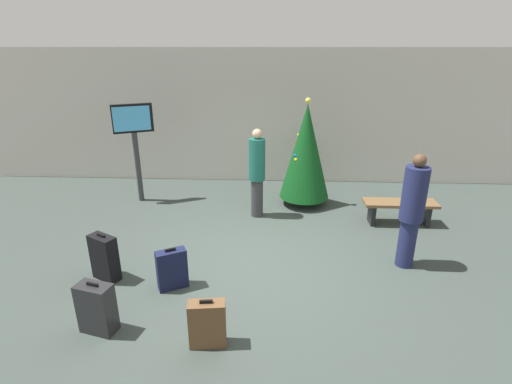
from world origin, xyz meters
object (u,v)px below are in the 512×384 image
Objects in this scene: holiday_tree at (306,152)px; traveller_1 at (412,209)px; flight_info_kiosk at (134,135)px; suitcase_3 at (207,324)px; traveller_0 at (257,171)px; suitcase_2 at (105,258)px; waiting_bench at (400,207)px; suitcase_0 at (97,308)px; suitcase_1 at (172,269)px.

holiday_tree is 2.95m from traveller_1.
flight_info_kiosk is 5.24m from suitcase_3.
traveller_0 reaches higher than suitcase_2.
traveller_1 is 3.59m from suitcase_3.
traveller_1 is 2.47× the size of suitcase_2.
flight_info_kiosk is 1.55× the size of waiting_bench.
suitcase_1 is (0.70, 0.96, -0.03)m from suitcase_0.
holiday_tree is 1.28× the size of traveller_0.
suitcase_0 is at bearing 172.90° from suitcase_3.
holiday_tree is 1.66× the size of waiting_bench.
suitcase_2 is at bearing -135.75° from holiday_tree.
holiday_tree is 1.26× the size of traveller_1.
suitcase_2 is at bearing -131.95° from traveller_0.
waiting_bench is at bearing 47.02° from suitcase_3.
holiday_tree reaches higher than suitcase_1.
flight_info_kiosk reaches higher than waiting_bench.
holiday_tree is at bearing 57.15° from suitcase_1.
suitcase_0 reaches higher than suitcase_1.
holiday_tree reaches higher than waiting_bench.
suitcase_1 is (1.61, -3.38, -1.24)m from flight_info_kiosk.
traveller_1 is 2.89× the size of suitcase_1.
suitcase_0 is (-2.86, -4.31, -0.89)m from holiday_tree.
traveller_0 is 3.38m from suitcase_2.
traveller_0 reaches higher than suitcase_3.
suitcase_3 is (-1.44, -4.49, -0.93)m from holiday_tree.
flight_info_kiosk is 2.90× the size of suitcase_2.
suitcase_2 is 2.24m from suitcase_3.
suitcase_3 is (-2.93, -1.95, -0.70)m from traveller_1.
waiting_bench is at bearing -27.35° from holiday_tree.
waiting_bench is 5.55m from suitcase_2.
suitcase_2 is (-2.22, -2.47, -0.62)m from traveller_0.
flight_info_kiosk is 2.89m from traveller_0.
traveller_0 is 3.88m from suitcase_3.
traveller_0 is at bearing 143.71° from traveller_1.
suitcase_2 is (-5.09, -2.21, 0.01)m from waiting_bench.
suitcase_2 is 1.20× the size of suitcase_3.
flight_info_kiosk is at bearing 99.26° from suitcase_2.
traveller_0 is 2.91× the size of suitcase_3.
waiting_bench is 5.78m from suitcase_0.
suitcase_1 is at bearing -122.85° from holiday_tree.
waiting_bench is at bearing 30.82° from suitcase_1.
suitcase_0 is at bearing -126.03° from suitcase_1.
flight_info_kiosk is 3.39× the size of suitcase_1.
flight_info_kiosk reaches higher than suitcase_2.
flight_info_kiosk is 1.18× the size of traveller_1.
flight_info_kiosk is (-3.77, 0.04, 0.32)m from holiday_tree.
flight_info_kiosk reaches higher than suitcase_3.
traveller_1 is at bearing 7.52° from suitcase_2.
holiday_tree is 1.07× the size of flight_info_kiosk.
holiday_tree is 3.11× the size of suitcase_2.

